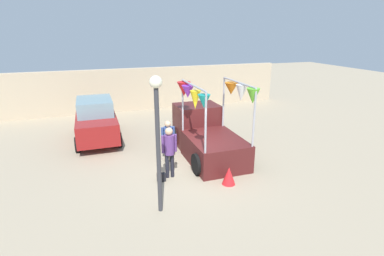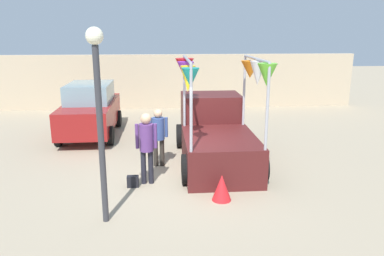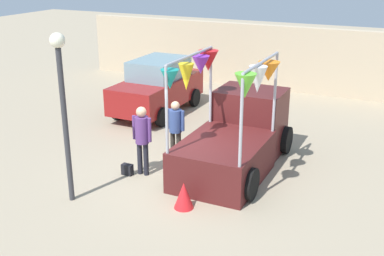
% 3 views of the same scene
% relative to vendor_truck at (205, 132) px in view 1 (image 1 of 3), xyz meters
% --- Properties ---
extents(ground_plane, '(60.00, 60.00, 0.00)m').
position_rel_vendor_truck_xyz_m(ground_plane, '(-0.98, -1.23, -0.88)').
color(ground_plane, gray).
extents(vendor_truck, '(2.39, 4.07, 3.05)m').
position_rel_vendor_truck_xyz_m(vendor_truck, '(0.00, 0.00, 0.00)').
color(vendor_truck, '#4C1919').
rests_on(vendor_truck, ground).
extents(parked_car, '(1.88, 4.00, 1.88)m').
position_rel_vendor_truck_xyz_m(parked_car, '(-4.09, 3.06, 0.06)').
color(parked_car, maroon).
rests_on(parked_car, ground).
extents(person_customer, '(0.53, 0.34, 1.79)m').
position_rel_vendor_truck_xyz_m(person_customer, '(-1.91, -1.61, 0.21)').
color(person_customer, black).
rests_on(person_customer, ground).
extents(person_vendor, '(0.53, 0.34, 1.63)m').
position_rel_vendor_truck_xyz_m(person_vendor, '(-1.63, -0.37, 0.10)').
color(person_vendor, '#2D2823').
rests_on(person_vendor, ground).
extents(handbag, '(0.28, 0.16, 0.28)m').
position_rel_vendor_truck_xyz_m(handbag, '(-2.26, -1.81, -0.74)').
color(handbag, black).
rests_on(handbag, ground).
extents(street_lamp, '(0.32, 0.32, 3.77)m').
position_rel_vendor_truck_xyz_m(street_lamp, '(-2.68, -3.47, 1.59)').
color(street_lamp, '#333338').
rests_on(street_lamp, ground).
extents(brick_boundary_wall, '(18.00, 0.36, 2.60)m').
position_rel_vendor_truck_xyz_m(brick_boundary_wall, '(-0.98, 7.89, 0.42)').
color(brick_boundary_wall, tan).
rests_on(brick_boundary_wall, ground).
extents(folded_kite_bundle_crimson, '(0.52, 0.52, 0.60)m').
position_rel_vendor_truck_xyz_m(folded_kite_bundle_crimson, '(-0.22, -2.72, -0.58)').
color(folded_kite_bundle_crimson, red).
rests_on(folded_kite_bundle_crimson, ground).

